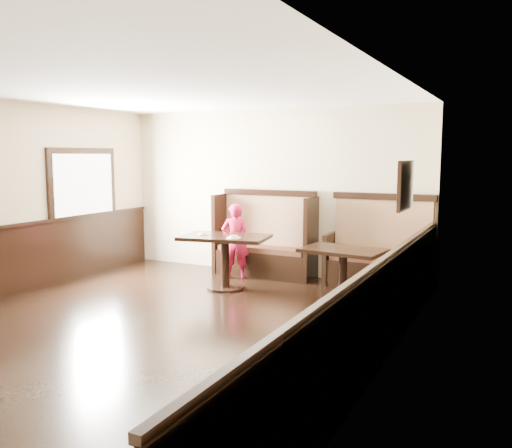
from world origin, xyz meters
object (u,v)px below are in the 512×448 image
Objects in this scene: table_neighbor at (343,262)px; child at (235,241)px; booth_main at (266,244)px; table_main at (225,248)px; booth_neighbor at (380,257)px.

table_neighbor is 0.94× the size of child.
table_neighbor is at bearing -33.27° from booth_main.
booth_main reaches higher than table_main.
booth_neighbor is at bearing 18.87° from table_main.
child is (-2.29, -0.45, 0.14)m from booth_neighbor.
booth_neighbor is 1.15m from table_neighbor.
child is at bearing -127.46° from booth_main.
booth_main is 1.06× the size of booth_neighbor.
table_main is (-2.09, -1.15, 0.15)m from booth_neighbor.
booth_neighbor is 1.32× the size of child.
table_neighbor is (1.71, -1.12, 0.04)m from booth_main.
booth_main is at bearing 73.30° from table_main.
booth_main is at bearing 153.56° from table_neighbor.
child is at bearing -168.99° from booth_neighbor.
booth_main is at bearing -151.74° from child.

